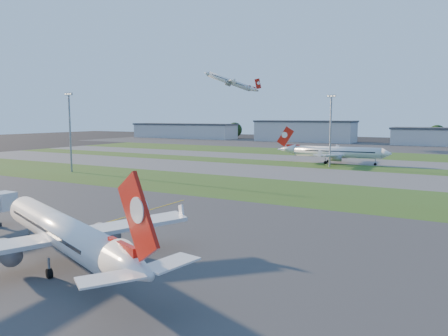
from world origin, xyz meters
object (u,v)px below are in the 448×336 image
Objects in this scene: airliner_parked at (62,232)px; light_mast_centre at (331,126)px; light_mast_west at (70,127)px; airliner_taxiing at (336,152)px.

light_mast_centre reaches higher than airliner_parked.
airliner_parked is 96.17m from light_mast_west.
airliner_taxiing is at bearing 44.43° from light_mast_west.
light_mast_west is 1.00× the size of light_mast_centre.
airliner_parked is 0.91× the size of airliner_taxiing.
light_mast_centre is (70.00, 56.00, 0.00)m from light_mast_west.
light_mast_west and light_mast_centre have the same top height.
airliner_taxiing is 1.57× the size of light_mast_west.
light_mast_west is 89.64m from light_mast_centre.
airliner_taxiing is 1.57× the size of light_mast_centre.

